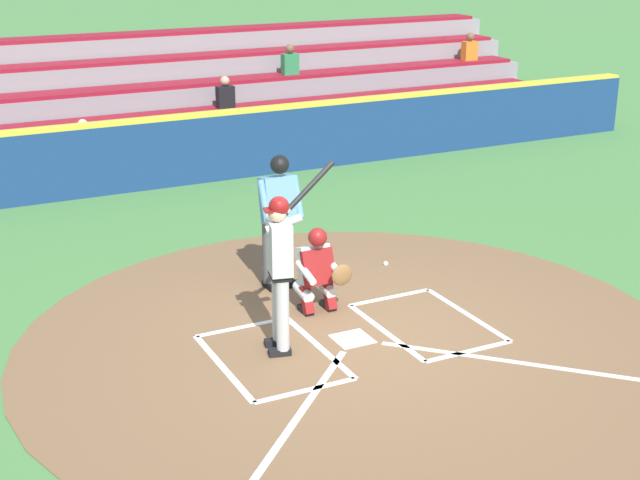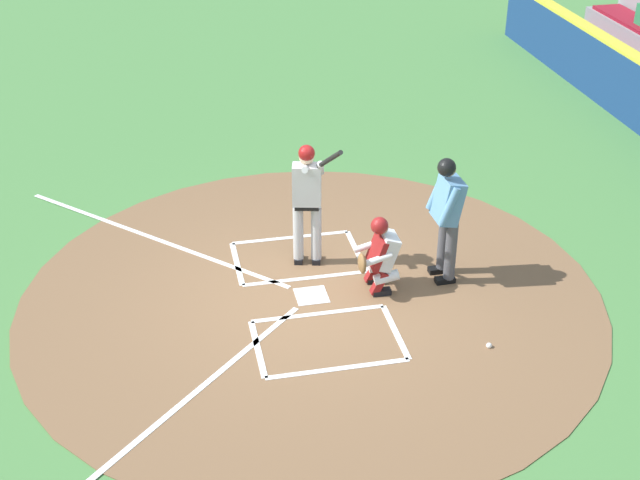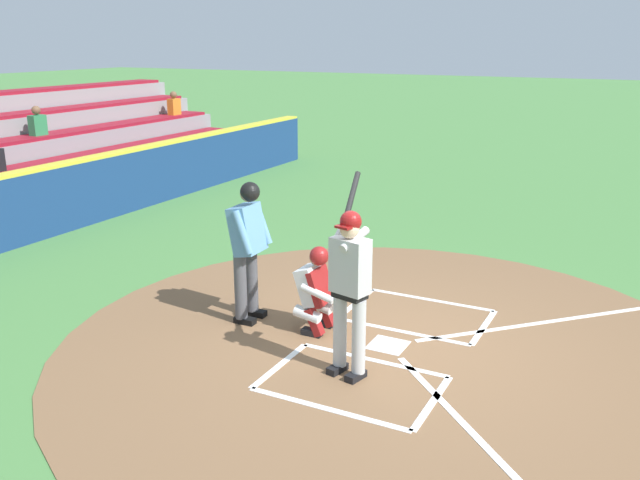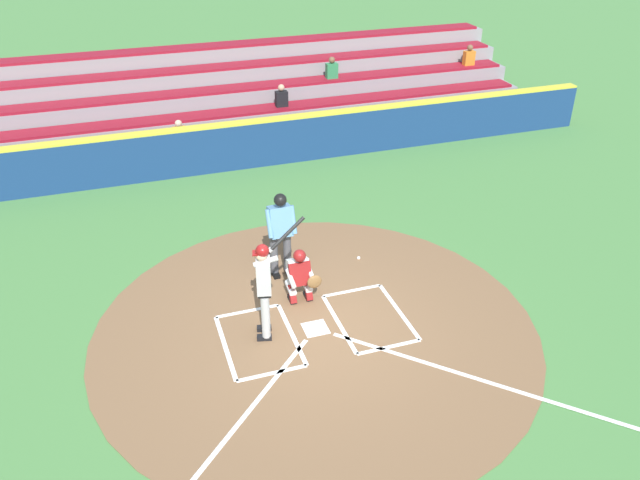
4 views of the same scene
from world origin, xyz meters
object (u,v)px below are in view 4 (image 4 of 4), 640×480
Objects in this scene: batter at (265,284)px; baseball at (359,258)px; catcher at (300,274)px; plate_umpire at (280,229)px.

baseball is (-2.48, -1.84, -1.06)m from batter.
plate_umpire is at bearing -83.79° from catcher.
plate_umpire is at bearing -113.46° from batter.
catcher is at bearing -136.81° from batter.
catcher is (-0.88, -0.83, -0.51)m from batter.
batter is at bearing 66.54° from plate_umpire.
baseball is at bearing -147.71° from catcher.
batter is 3.26m from baseball.
batter is 28.76× the size of baseball.
batter reaches higher than plate_umpire.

